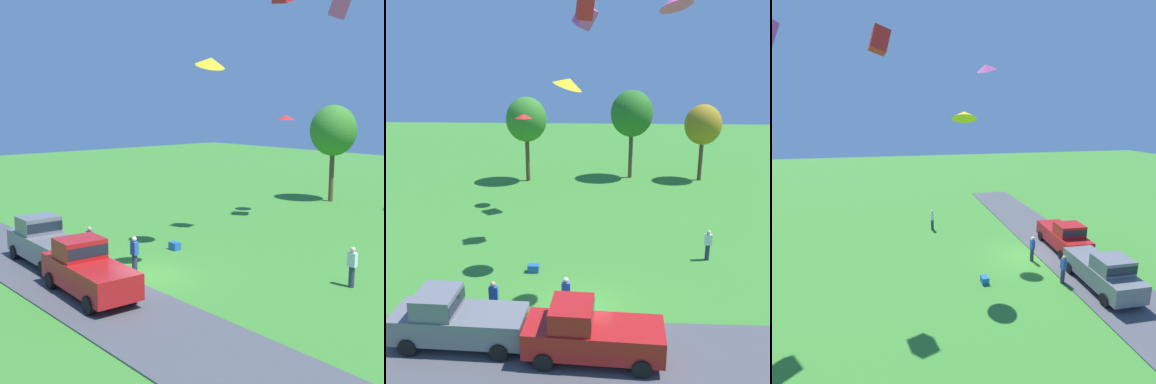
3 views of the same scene
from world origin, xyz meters
The scene contains 12 objects.
ground_plane centered at (0.00, 0.00, 0.00)m, with size 120.00×120.00×0.00m, color #3D842D.
pavement_strip centered at (0.00, -2.94, 0.03)m, with size 36.00×4.40×0.06m, color #4C4C51.
car_pickup_far_end centered at (-4.72, -2.46, 1.11)m, with size 5.06×2.19×2.14m.
car_pickup_by_flagpole centered at (0.36, -3.08, 1.11)m, with size 5.10×2.28×2.14m.
person_beside_suv centered at (6.60, 5.66, 0.88)m, with size 0.36×0.24×1.71m.
person_watching_sky centered at (-3.65, -0.64, 0.88)m, with size 0.36×0.24×1.71m.
person_on_lawn centered at (-0.67, -0.12, 0.88)m, with size 0.36×0.24×1.71m.
tree_far_left centered at (-5.72, 21.83, 5.47)m, with size 3.52×3.52×7.44m.
cooler_box centered at (-2.65, 3.74, 0.20)m, with size 0.56×0.40×0.40m, color blue.
kite_box_topmost centered at (-0.40, 14.26, 13.18)m, with size 0.97×0.97×1.35m, color #EA4C9E.
kite_delta_near_flag centered at (-0.83, 4.54, 9.45)m, with size 1.44×1.44×0.41m, color yellow.
kite_delta_mid_center centered at (-4.82, 15.05, 6.60)m, with size 1.21×1.21×0.32m, color red.
Camera 1 is at (18.34, -13.10, 7.45)m, focal length 50.00 mm.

